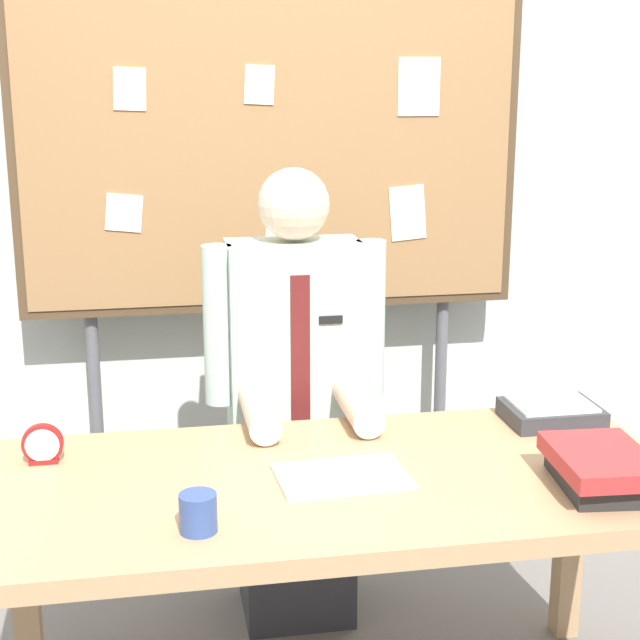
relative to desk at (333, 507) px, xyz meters
name	(u,v)px	position (x,y,z in m)	size (l,w,h in m)	color
back_wall	(265,173)	(0.00, 1.30, 0.70)	(6.40, 0.08, 2.70)	silver
desk	(333,507)	(0.00, 0.00, 0.00)	(1.72, 0.80, 0.74)	tan
person	(296,417)	(0.00, 0.61, 0.02)	(0.55, 0.56, 1.43)	#2D2D33
bulletin_board	(272,159)	(0.00, 1.09, 0.77)	(1.71, 0.09, 1.98)	#4C3823
book_stack	(603,469)	(0.62, -0.18, 0.13)	(0.26, 0.31, 0.10)	#262626
open_notebook	(342,476)	(0.02, -0.02, 0.09)	(0.32, 0.21, 0.01)	silver
desk_clock	(43,446)	(-0.71, 0.21, 0.13)	(0.10, 0.04, 0.10)	maroon
coffee_mug	(198,513)	(-0.34, -0.24, 0.13)	(0.08, 0.08, 0.09)	#334C8C
paper_tray	(551,412)	(0.68, 0.26, 0.11)	(0.26, 0.20, 0.06)	#333338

